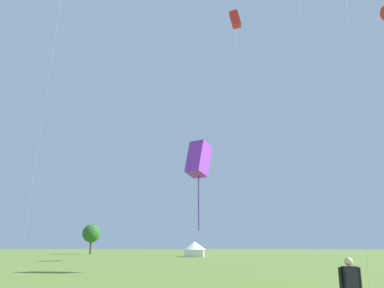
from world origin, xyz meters
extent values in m
cylinder|color=#B2B2B7|center=(-13.47, 28.83, 13.49)|extent=(1.06, 0.90, 26.98)
cylinder|color=#B2B2B7|center=(11.04, 18.97, 13.01)|extent=(1.07, 1.05, 26.03)
cylinder|color=#B2B2B7|center=(12.37, 39.54, 18.12)|extent=(1.58, 1.55, 36.24)
cube|color=purple|center=(0.90, 27.76, 8.97)|extent=(2.27, 2.54, 3.08)
cylinder|color=#63238B|center=(0.90, 27.76, 5.66)|extent=(0.09, 0.09, 5.07)
cylinder|color=#B2B2B7|center=(0.43, 27.39, 4.49)|extent=(0.98, 0.77, 8.98)
cube|color=red|center=(4.18, 24.72, 20.01)|extent=(0.98, 0.69, 1.45)
cylinder|color=#B2B2B7|center=(4.26, 24.33, 10.00)|extent=(0.18, 0.81, 20.01)
cube|color=black|center=(6.24, 6.79, 1.20)|extent=(0.40, 0.30, 0.60)
sphere|color=beige|center=(6.24, 6.79, 1.62)|extent=(0.22, 0.22, 0.22)
cylinder|color=black|center=(6.00, 6.79, 1.20)|extent=(0.09, 0.09, 0.55)
cylinder|color=black|center=(6.48, 6.79, 1.20)|extent=(0.09, 0.09, 0.55)
cube|color=white|center=(-2.63, 68.16, 0.62)|extent=(3.30, 3.30, 1.24)
cone|color=white|center=(-2.63, 68.16, 1.96)|extent=(4.12, 4.12, 1.44)
cylinder|color=brown|center=(-27.61, 85.50, 1.59)|extent=(0.44, 0.44, 3.18)
sphere|color=#286023|center=(-27.61, 85.50, 4.59)|extent=(4.05, 4.05, 4.05)
camera|label=1|loc=(3.08, -4.21, 2.04)|focal=36.83mm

